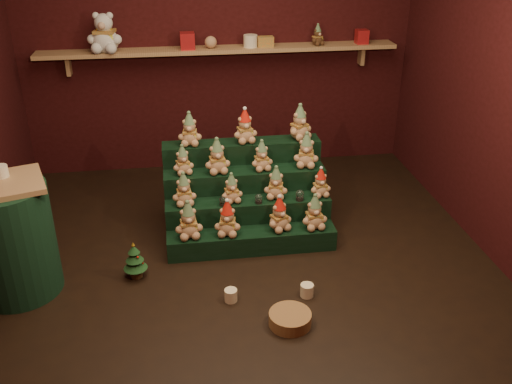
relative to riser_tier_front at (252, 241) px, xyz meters
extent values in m
plane|color=black|center=(-0.08, -0.16, -0.09)|extent=(4.00, 4.00, 0.00)
cube|color=black|center=(-0.08, 1.89, 1.31)|extent=(4.00, 0.10, 2.80)
cube|color=black|center=(-0.08, -2.21, 1.31)|extent=(4.00, 0.10, 2.80)
cube|color=tan|center=(-0.08, 1.71, 1.21)|extent=(3.60, 0.26, 0.04)
cube|color=tan|center=(-1.58, 1.78, 1.09)|extent=(0.04, 0.12, 0.20)
cube|color=tan|center=(1.42, 1.78, 1.09)|extent=(0.04, 0.12, 0.20)
cube|color=black|center=(0.00, 0.00, 0.00)|extent=(1.40, 0.22, 0.18)
cube|color=black|center=(0.00, 0.22, 0.09)|extent=(1.40, 0.22, 0.36)
cube|color=black|center=(0.00, 0.44, 0.18)|extent=(1.40, 0.22, 0.54)
cube|color=black|center=(0.00, 0.66, 0.27)|extent=(1.40, 0.22, 0.72)
cylinder|color=black|center=(-0.22, 0.16, 0.28)|extent=(0.06, 0.06, 0.02)
sphere|color=silver|center=(-0.22, 0.16, 0.32)|extent=(0.06, 0.06, 0.06)
cylinder|color=black|center=(0.08, 0.16, 0.28)|extent=(0.06, 0.06, 0.02)
sphere|color=silver|center=(0.08, 0.16, 0.32)|extent=(0.06, 0.06, 0.06)
cylinder|color=black|center=(0.43, 0.16, 0.28)|extent=(0.07, 0.07, 0.03)
sphere|color=silver|center=(0.43, 0.16, 0.33)|extent=(0.07, 0.07, 0.07)
cylinder|color=black|center=(-1.80, -0.28, 0.33)|extent=(0.62, 0.62, 0.85)
cylinder|color=beige|center=(-1.80, -0.18, 0.84)|extent=(0.10, 0.10, 0.08)
cylinder|color=#442F18|center=(-0.94, -0.25, -0.07)|extent=(0.09, 0.09, 0.05)
cone|color=#153B19|center=(-0.94, -0.25, 0.04)|extent=(0.18, 0.18, 0.09)
cone|color=#153B19|center=(-0.94, -0.25, 0.10)|extent=(0.14, 0.14, 0.08)
cone|color=#153B19|center=(-0.94, -0.25, 0.16)|extent=(0.09, 0.09, 0.06)
cone|color=gold|center=(-0.94, -0.25, 0.21)|extent=(0.03, 0.03, 0.03)
cylinder|color=beige|center=(-0.25, -0.65, -0.04)|extent=(0.09, 0.09, 0.09)
cylinder|color=beige|center=(0.32, -0.68, -0.04)|extent=(0.10, 0.10, 0.10)
cylinder|color=olive|center=(0.13, -0.98, -0.04)|extent=(0.30, 0.30, 0.09)
cube|color=#B01B1D|center=(-0.40, 1.69, 1.31)|extent=(0.14, 0.14, 0.16)
cylinder|color=beige|center=(0.22, 1.69, 1.29)|extent=(0.14, 0.14, 0.12)
cube|color=#B01B1D|center=(1.38, 1.69, 1.30)|extent=(0.12, 0.12, 0.14)
sphere|color=#AA7C5E|center=(-0.17, 1.69, 1.29)|extent=(0.12, 0.12, 0.12)
cube|color=orange|center=(0.37, 1.69, 1.28)|extent=(0.16, 0.10, 0.10)
camera|label=1|loc=(-0.55, -4.02, 2.50)|focal=40.00mm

